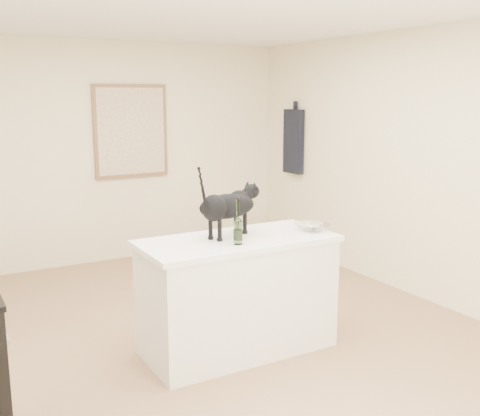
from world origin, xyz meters
name	(u,v)px	position (x,y,z in m)	size (l,w,h in m)	color
floor	(215,342)	(0.00, 0.00, 0.00)	(5.50, 5.50, 0.00)	#8F694C
ceiling	(212,6)	(0.00, 0.00, 2.60)	(5.50, 5.50, 0.00)	white
wall_back	(107,153)	(0.00, 2.75, 1.30)	(4.50, 4.50, 0.00)	beige
wall_right	(422,166)	(2.25, 0.00, 1.30)	(5.50, 5.50, 0.00)	beige
island_base	(238,297)	(0.10, -0.20, 0.43)	(1.44, 0.67, 0.86)	white
island_top	(238,241)	(0.10, -0.20, 0.88)	(1.50, 0.70, 0.04)	white
artwork_frame	(131,131)	(0.30, 2.72, 1.55)	(0.90, 0.03, 1.10)	brown
artwork_canvas	(132,131)	(0.30, 2.70, 1.55)	(0.82, 0.00, 1.02)	beige
hanging_garment	(293,142)	(2.19, 2.05, 1.40)	(0.08, 0.34, 0.80)	black
black_cat	(227,210)	(0.05, -0.12, 1.11)	(0.61, 0.18, 0.42)	black
wine_bottle	(238,224)	(0.01, -0.36, 1.05)	(0.06, 0.06, 0.30)	#326026
glass_bowl	(312,227)	(0.73, -0.30, 0.93)	(0.25, 0.25, 0.06)	white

